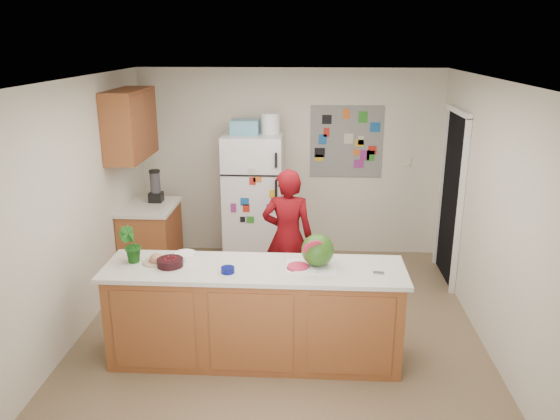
# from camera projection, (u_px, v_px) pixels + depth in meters

# --- Properties ---
(floor) EXTENTS (4.00, 4.50, 0.02)m
(floor) POSITION_uv_depth(u_px,v_px,m) (280.00, 332.00, 5.57)
(floor) COLOR brown
(floor) RESTS_ON ground
(wall_back) EXTENTS (4.00, 0.02, 2.50)m
(wall_back) POSITION_uv_depth(u_px,v_px,m) (290.00, 163.00, 7.35)
(wall_back) COLOR beige
(wall_back) RESTS_ON ground
(wall_left) EXTENTS (0.02, 4.50, 2.50)m
(wall_left) POSITION_uv_depth(u_px,v_px,m) (74.00, 211.00, 5.31)
(wall_left) COLOR beige
(wall_left) RESTS_ON ground
(wall_right) EXTENTS (0.02, 4.50, 2.50)m
(wall_right) POSITION_uv_depth(u_px,v_px,m) (495.00, 218.00, 5.09)
(wall_right) COLOR beige
(wall_right) RESTS_ON ground
(ceiling) EXTENTS (4.00, 4.50, 0.02)m
(ceiling) POSITION_uv_depth(u_px,v_px,m) (280.00, 79.00, 4.82)
(ceiling) COLOR white
(ceiling) RESTS_ON wall_back
(doorway) EXTENTS (0.03, 0.85, 2.04)m
(doorway) POSITION_uv_depth(u_px,v_px,m) (452.00, 199.00, 6.54)
(doorway) COLOR black
(doorway) RESTS_ON ground
(peninsula_base) EXTENTS (2.60, 0.62, 0.88)m
(peninsula_base) POSITION_uv_depth(u_px,v_px,m) (255.00, 315.00, 4.97)
(peninsula_base) COLOR brown
(peninsula_base) RESTS_ON floor
(peninsula_top) EXTENTS (2.68, 0.70, 0.04)m
(peninsula_top) POSITION_uv_depth(u_px,v_px,m) (254.00, 269.00, 4.84)
(peninsula_top) COLOR silver
(peninsula_top) RESTS_ON peninsula_base
(side_counter_base) EXTENTS (0.60, 0.80, 0.86)m
(side_counter_base) POSITION_uv_depth(u_px,v_px,m) (151.00, 241.00, 6.82)
(side_counter_base) COLOR brown
(side_counter_base) RESTS_ON floor
(side_counter_top) EXTENTS (0.64, 0.84, 0.04)m
(side_counter_top) POSITION_uv_depth(u_px,v_px,m) (149.00, 207.00, 6.69)
(side_counter_top) COLOR silver
(side_counter_top) RESTS_ON side_counter_base
(upper_cabinets) EXTENTS (0.35, 1.00, 0.80)m
(upper_cabinets) POSITION_uv_depth(u_px,v_px,m) (130.00, 124.00, 6.34)
(upper_cabinets) COLOR brown
(upper_cabinets) RESTS_ON wall_left
(refrigerator) EXTENTS (0.75, 0.70, 1.70)m
(refrigerator) POSITION_uv_depth(u_px,v_px,m) (254.00, 199.00, 7.13)
(refrigerator) COLOR silver
(refrigerator) RESTS_ON floor
(fridge_top_bin) EXTENTS (0.35, 0.28, 0.18)m
(fridge_top_bin) POSITION_uv_depth(u_px,v_px,m) (245.00, 127.00, 6.85)
(fridge_top_bin) COLOR #5999B2
(fridge_top_bin) RESTS_ON refrigerator
(photo_collage) EXTENTS (0.95, 0.01, 0.95)m
(photo_collage) POSITION_uv_depth(u_px,v_px,m) (346.00, 142.00, 7.20)
(photo_collage) COLOR slate
(photo_collage) RESTS_ON wall_back
(person) EXTENTS (0.56, 0.37, 1.54)m
(person) POSITION_uv_depth(u_px,v_px,m) (288.00, 237.00, 5.99)
(person) COLOR #66080E
(person) RESTS_ON floor
(blender_appliance) EXTENTS (0.13, 0.13, 0.38)m
(blender_appliance) POSITION_uv_depth(u_px,v_px,m) (155.00, 187.00, 6.78)
(blender_appliance) COLOR black
(blender_appliance) RESTS_ON side_counter_top
(cutting_board) EXTENTS (0.45, 0.34, 0.01)m
(cutting_board) POSITION_uv_depth(u_px,v_px,m) (311.00, 266.00, 4.83)
(cutting_board) COLOR white
(cutting_board) RESTS_ON peninsula_top
(watermelon) EXTENTS (0.29, 0.29, 0.29)m
(watermelon) POSITION_uv_depth(u_px,v_px,m) (318.00, 250.00, 4.80)
(watermelon) COLOR #356119
(watermelon) RESTS_ON cutting_board
(watermelon_slice) EXTENTS (0.19, 0.19, 0.02)m
(watermelon_slice) POSITION_uv_depth(u_px,v_px,m) (298.00, 267.00, 4.78)
(watermelon_slice) COLOR red
(watermelon_slice) RESTS_ON cutting_board
(cherry_bowl) EXTENTS (0.28, 0.28, 0.07)m
(cherry_bowl) POSITION_uv_depth(u_px,v_px,m) (170.00, 262.00, 4.84)
(cherry_bowl) COLOR black
(cherry_bowl) RESTS_ON peninsula_top
(white_bowl) EXTENTS (0.24, 0.24, 0.06)m
(white_bowl) POSITION_uv_depth(u_px,v_px,m) (185.00, 256.00, 5.00)
(white_bowl) COLOR white
(white_bowl) RESTS_ON peninsula_top
(cobalt_bowl) EXTENTS (0.13, 0.13, 0.05)m
(cobalt_bowl) POSITION_uv_depth(u_px,v_px,m) (228.00, 270.00, 4.71)
(cobalt_bowl) COLOR #060B58
(cobalt_bowl) RESTS_ON peninsula_top
(plate) EXTENTS (0.30, 0.30, 0.02)m
(plate) POSITION_uv_depth(u_px,v_px,m) (156.00, 262.00, 4.92)
(plate) COLOR tan
(plate) RESTS_ON peninsula_top
(paper_towel) EXTENTS (0.24, 0.23, 0.02)m
(paper_towel) POSITION_uv_depth(u_px,v_px,m) (302.00, 269.00, 4.77)
(paper_towel) COLOR white
(paper_towel) RESTS_ON peninsula_top
(keys) EXTENTS (0.10, 0.05, 0.01)m
(keys) POSITION_uv_depth(u_px,v_px,m) (378.00, 273.00, 4.70)
(keys) COLOR gray
(keys) RESTS_ON peninsula_top
(potted_plant) EXTENTS (0.21, 0.18, 0.34)m
(potted_plant) POSITION_uv_depth(u_px,v_px,m) (130.00, 245.00, 4.89)
(potted_plant) COLOR #0B470C
(potted_plant) RESTS_ON peninsula_top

